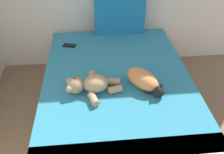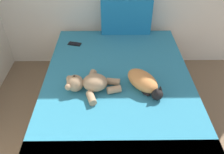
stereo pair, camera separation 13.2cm
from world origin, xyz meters
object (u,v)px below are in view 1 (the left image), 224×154
at_px(teddy_bear, 90,84).
at_px(cell_phone, 69,45).
at_px(patterned_cushion, 119,16).
at_px(cat, 144,80).
at_px(bed, 117,99).

bearing_deg(teddy_bear, cell_phone, 106.14).
relative_size(patterned_cushion, cat, 1.39).
bearing_deg(patterned_cushion, teddy_bear, -109.70).
height_order(teddy_bear, cell_phone, teddy_bear).
height_order(bed, patterned_cushion, patterned_cushion).
xyz_separation_m(cat, cell_phone, (-0.71, 0.78, -0.07)).
distance_m(patterned_cushion, teddy_bear, 1.14).
bearing_deg(patterned_cushion, cell_phone, -155.51).
relative_size(patterned_cushion, cell_phone, 3.73).
distance_m(bed, patterned_cushion, 1.05).
relative_size(bed, patterned_cushion, 3.37).
xyz_separation_m(bed, patterned_cushion, (0.12, 0.93, 0.48)).
bearing_deg(teddy_bear, bed, 27.56).
xyz_separation_m(cat, teddy_bear, (-0.48, -0.01, -0.00)).
distance_m(bed, cat, 0.42).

